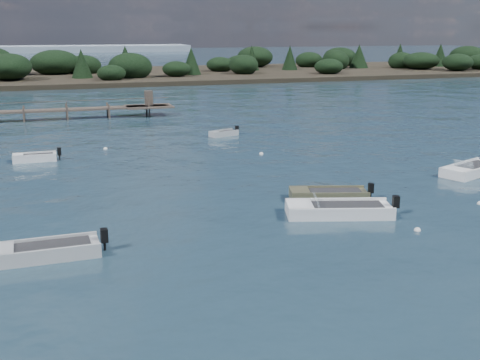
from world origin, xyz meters
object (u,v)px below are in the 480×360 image
object	(u,v)px
dinghy_extra_a	(328,196)
dinghy_mid_white_a	(338,212)
dinghy_mid_grey	(44,254)
tender_far_white	(35,159)
tender_far_grey_b	(224,134)
dinghy_mid_white_b	(471,171)

from	to	relation	value
dinghy_extra_a	dinghy_mid_white_a	world-z (taller)	dinghy_mid_white_a
dinghy_mid_grey	dinghy_extra_a	distance (m)	15.91
tender_far_white	tender_far_grey_b	xyz separation A→B (m)	(15.92, 5.72, -0.02)
tender_far_grey_b	dinghy_mid_white_a	xyz separation A→B (m)	(-1.00, -24.11, 0.03)
dinghy_mid_grey	dinghy_mid_white_b	xyz separation A→B (m)	(26.94, 6.84, 0.00)
tender_far_grey_b	dinghy_mid_grey	bearing A→B (deg)	-121.19
dinghy_mid_white_b	dinghy_mid_white_a	bearing A→B (deg)	-156.61
dinghy_mid_grey	dinghy_mid_white_a	bearing A→B (deg)	5.69
dinghy_mid_white_a	tender_far_grey_b	bearing A→B (deg)	87.61
dinghy_mid_grey	tender_far_grey_b	distance (m)	29.86
dinghy_mid_white_b	dinghy_mid_grey	bearing A→B (deg)	-165.76
dinghy_extra_a	dinghy_mid_white_b	distance (m)	11.89
tender_far_white	tender_far_grey_b	size ratio (longest dim) A/B	1.14
tender_far_grey_b	dinghy_mid_white_b	bearing A→B (deg)	-58.48
tender_far_white	dinghy_mid_white_a	xyz separation A→B (m)	(14.92, -18.39, 0.01)
tender_far_white	dinghy_mid_white_b	bearing A→B (deg)	-25.37
dinghy_mid_grey	dinghy_mid_white_b	distance (m)	27.79
dinghy_extra_a	dinghy_mid_white_b	size ratio (longest dim) A/B	0.90
dinghy_mid_grey	tender_far_grey_b	size ratio (longest dim) A/B	1.68
dinghy_mid_grey	dinghy_mid_white_a	size ratio (longest dim) A/B	0.84
dinghy_extra_a	dinghy_mid_white_a	size ratio (longest dim) A/B	0.81
dinghy_mid_grey	dinghy_mid_white_a	world-z (taller)	dinghy_mid_white_a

